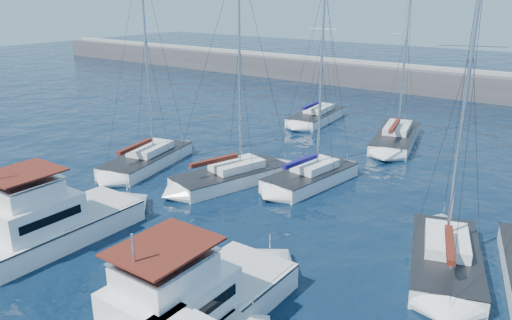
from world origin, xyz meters
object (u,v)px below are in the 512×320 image
Objects in this scene: sailboat_mid_a at (147,159)px; sailboat_back_b at (396,137)px; motor_yacht_stbd_inner at (186,309)px; sailboat_mid_c at (311,177)px; sailboat_mid_d at (445,258)px; sailboat_back_a at (317,116)px; sailboat_mid_b at (232,176)px; motor_yacht_port_inner at (47,223)px.

sailboat_mid_a is 21.69m from sailboat_back_b.
sailboat_mid_c reaches higher than motor_yacht_stbd_inner.
sailboat_back_b reaches higher than motor_yacht_stbd_inner.
motor_yacht_stbd_inner is at bearing -139.07° from sailboat_mid_d.
sailboat_mid_a is 1.09× the size of sailboat_back_a.
sailboat_mid_c is at bearing 51.47° from sailboat_mid_b.
motor_yacht_stbd_inner is (11.19, -1.17, 0.00)m from motor_yacht_port_inner.
sailboat_mid_c is at bearing 6.15° from sailboat_mid_a.
sailboat_mid_a is (-16.32, 12.82, -0.60)m from motor_yacht_stbd_inner.
sailboat_mid_c is 12.42m from sailboat_mid_d.
motor_yacht_stbd_inner is 0.61× the size of sailboat_mid_a.
sailboat_mid_d reaches higher than sailboat_mid_b.
motor_yacht_port_inner is 31.65m from sailboat_back_a.
motor_yacht_stbd_inner is 35.17m from sailboat_back_a.
sailboat_mid_d reaches higher than motor_yacht_stbd_inner.
sailboat_mid_d is at bearing -20.43° from sailboat_mid_c.
sailboat_mid_b is at bearing -82.94° from sailboat_back_a.
sailboat_back_a is at bearing 110.74° from motor_yacht_stbd_inner.
sailboat_mid_a reaches higher than sailboat_mid_c.
sailboat_mid_c is 0.79× the size of sailboat_mid_d.
sailboat_mid_b is 19.44m from sailboat_back_a.
sailboat_back_a is (-3.96, 19.03, -0.01)m from sailboat_mid_b.
sailboat_mid_a is at bearing -140.11° from sailboat_back_b.
sailboat_mid_c is 0.90× the size of sailboat_back_a.
motor_yacht_stbd_inner is 0.58× the size of sailboat_mid_d.
sailboat_mid_b is at bearing 78.88° from motor_yacht_port_inner.
sailboat_mid_b is at bearing -5.59° from sailboat_mid_a.
sailboat_mid_a is 1.20× the size of sailboat_mid_c.
sailboat_mid_b is (-8.77, 13.74, -0.60)m from motor_yacht_stbd_inner.
sailboat_mid_d reaches higher than sailboat_mid_c.
motor_yacht_port_inner is 20.41m from sailboat_mid_d.
sailboat_mid_d is at bearing -17.10° from sailboat_mid_a.
motor_yacht_stbd_inner is at bearing -50.69° from sailboat_mid_a.
motor_yacht_port_inner is 0.59× the size of sailboat_mid_b.
motor_yacht_port_inner is at bearing -91.90° from sailboat_back_a.
sailboat_mid_b is 15.70m from sailboat_mid_d.
sailboat_mid_d is 1.14× the size of sailboat_back_a.
sailboat_mid_c is 0.89× the size of sailboat_back_b.
sailboat_back_a is (-1.54, 31.61, -0.61)m from motor_yacht_port_inner.
sailboat_mid_d reaches higher than sailboat_back_a.
sailboat_back_b is at bearing 99.56° from sailboat_mid_d.
motor_yacht_port_inner is at bearing -78.78° from sailboat_mid_a.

